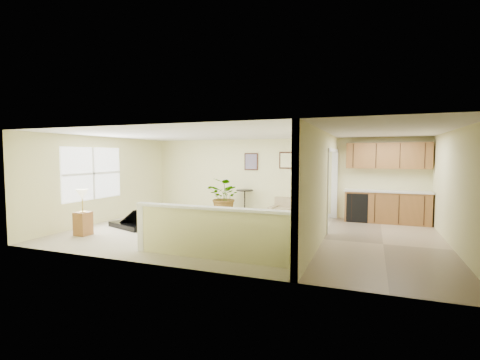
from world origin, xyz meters
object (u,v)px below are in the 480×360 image
at_px(piano, 140,207).
at_px(lamp_stand, 83,216).
at_px(piano_bench, 178,220).
at_px(loveseat, 293,208).
at_px(accent_table, 245,199).
at_px(palm_plant, 225,197).
at_px(small_plant, 319,213).

relative_size(piano, lamp_stand, 1.58).
height_order(piano_bench, lamp_stand, lamp_stand).
bearing_deg(loveseat, accent_table, -175.22).
relative_size(palm_plant, lamp_stand, 1.20).
relative_size(piano_bench, loveseat, 0.57).
distance_m(palm_plant, lamp_stand, 4.38).
distance_m(piano, palm_plant, 2.81).
bearing_deg(piano, loveseat, 56.54).
xyz_separation_m(piano, accent_table, (2.08, 2.81, 0.02)).
xyz_separation_m(piano, small_plant, (4.60, 2.40, -0.27)).
relative_size(piano_bench, lamp_stand, 0.73).
bearing_deg(loveseat, lamp_stand, -129.22).
bearing_deg(lamp_stand, accent_table, 58.24).
relative_size(loveseat, small_plant, 2.63).
height_order(loveseat, lamp_stand, lamp_stand).
bearing_deg(small_plant, piano_bench, -140.69).
bearing_deg(palm_plant, piano, -124.44).
height_order(palm_plant, small_plant, palm_plant).
xyz_separation_m(piano_bench, small_plant, (3.24, 2.65, -0.04)).
height_order(loveseat, small_plant, loveseat).
height_order(small_plant, lamp_stand, lamp_stand).
bearing_deg(loveseat, palm_plant, -161.90).
bearing_deg(loveseat, small_plant, -17.10).
relative_size(piano_bench, accent_table, 1.02).
bearing_deg(piano_bench, accent_table, 76.72).
relative_size(piano, loveseat, 1.23).
bearing_deg(lamp_stand, piano_bench, 32.47).
relative_size(piano, accent_table, 2.19).
xyz_separation_m(palm_plant, small_plant, (3.01, 0.08, -0.37)).
xyz_separation_m(loveseat, palm_plant, (-2.12, -0.46, 0.31)).
bearing_deg(piano, small_plant, 47.29).
height_order(piano_bench, loveseat, loveseat).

